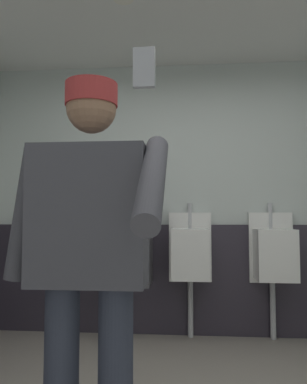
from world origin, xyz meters
TOP-DOWN VIEW (x-y plane):
  - wall_back at (0.00, 1.92)m, footprint 4.46×0.12m
  - wainscot_band_back at (0.00, 1.85)m, footprint 3.86×0.03m
  - urinal_left at (-0.74, 1.71)m, footprint 0.40×0.34m
  - urinal_middle at (0.01, 1.71)m, footprint 0.40×0.34m
  - urinal_right at (0.76, 1.71)m, footprint 0.40×0.34m
  - privacy_divider_panel at (-0.36, 1.63)m, footprint 0.04×0.40m
  - person at (-0.42, -0.26)m, footprint 0.68×0.60m
  - cell_phone at (-0.14, -0.77)m, footprint 0.06×0.03m
  - soap_dispenser at (-0.33, 1.82)m, footprint 0.10×0.07m

SIDE VIEW (x-z plane):
  - wainscot_band_back at x=0.00m, z-range 0.00..1.03m
  - urinal_left at x=-0.74m, z-range 0.16..1.40m
  - urinal_middle at x=0.01m, z-range 0.16..1.40m
  - urinal_right at x=0.76m, z-range 0.16..1.40m
  - privacy_divider_panel at x=-0.36m, z-range 0.50..1.40m
  - person at x=-0.42m, z-range 0.15..1.81m
  - soap_dispenser at x=-0.33m, z-range 1.12..1.30m
  - wall_back at x=0.00m, z-range 0.00..2.61m
  - cell_phone at x=-0.14m, z-range 1.46..1.57m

